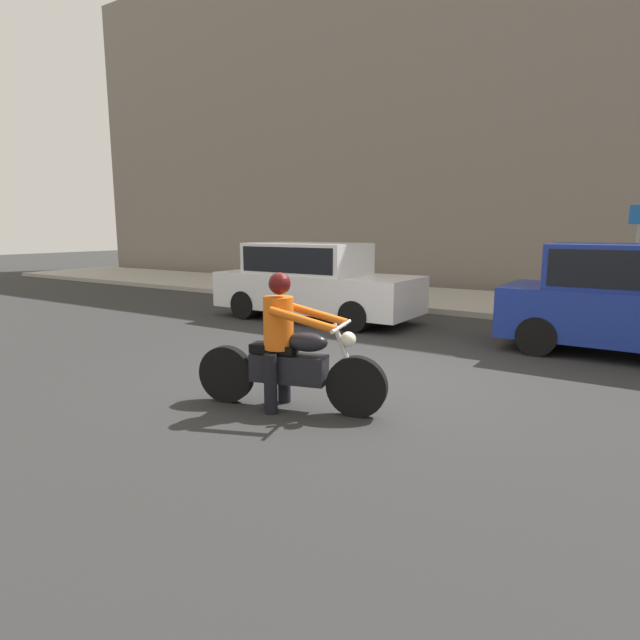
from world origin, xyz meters
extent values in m
plane|color=#2C2C2C|center=(0.00, 0.00, 0.00)|extent=(80.00, 80.00, 0.00)
cube|color=#A8A399|center=(0.00, 8.00, 0.07)|extent=(40.00, 4.40, 0.14)
cube|color=slate|center=(0.00, 11.40, 6.20)|extent=(40.00, 1.40, 12.40)
cylinder|color=black|center=(0.69, -1.29, 0.34)|extent=(0.69, 0.29, 0.68)
cylinder|color=black|center=(-0.84, -1.70, 0.34)|extent=(0.69, 0.29, 0.68)
cylinder|color=silver|center=(0.58, -1.32, 0.67)|extent=(0.34, 0.14, 0.73)
cube|color=black|center=(-0.07, -1.50, 0.48)|extent=(0.92, 0.50, 0.32)
ellipsoid|color=black|center=(0.14, -1.44, 0.80)|extent=(0.53, 0.36, 0.22)
cube|color=black|center=(-0.25, -1.54, 0.70)|extent=(0.56, 0.37, 0.10)
cylinder|color=silver|center=(0.52, -1.34, 1.00)|extent=(0.22, 0.69, 0.04)
sphere|color=silver|center=(0.60, -1.32, 0.86)|extent=(0.17, 0.17, 0.17)
cylinder|color=silver|center=(-0.41, -1.42, 0.36)|extent=(0.69, 0.25, 0.07)
cylinder|color=black|center=(-0.16, -1.73, 0.34)|extent=(0.18, 0.18, 0.68)
cylinder|color=black|center=(-0.26, -1.34, 0.34)|extent=(0.18, 0.18, 0.68)
cylinder|color=orange|center=(-0.19, -1.53, 1.00)|extent=(0.42, 0.42, 0.59)
cylinder|color=orange|center=(0.22, -1.65, 1.09)|extent=(0.75, 0.28, 0.26)
cylinder|color=orange|center=(0.11, -1.22, 1.09)|extent=(0.75, 0.28, 0.26)
sphere|color=tan|center=(-0.17, -1.52, 1.41)|extent=(0.20, 0.20, 0.20)
sphere|color=#510F0F|center=(-0.17, -1.52, 1.44)|extent=(0.25, 0.25, 0.25)
cube|color=silver|center=(-3.11, 3.62, 0.64)|extent=(4.66, 1.76, 0.80)
cube|color=silver|center=(-3.34, 3.62, 1.38)|extent=(2.56, 1.62, 0.68)
cube|color=black|center=(-3.34, 3.62, 1.38)|extent=(2.36, 1.65, 0.54)
cylinder|color=black|center=(-1.67, 3.62, 0.32)|extent=(0.64, 1.82, 0.64)
cylinder|color=black|center=(-4.56, 3.62, 0.32)|extent=(0.64, 1.82, 0.64)
cube|color=navy|center=(2.89, 3.53, 0.66)|extent=(3.63, 1.70, 0.84)
cube|color=navy|center=(2.89, 3.53, 1.44)|extent=(2.25, 1.56, 0.72)
cube|color=black|center=(2.89, 3.53, 1.44)|extent=(2.07, 1.59, 0.58)
cylinder|color=black|center=(1.77, 3.53, 0.32)|extent=(0.64, 1.76, 0.64)
cylinder|color=gray|center=(2.82, 8.34, 1.38)|extent=(0.08, 0.08, 2.47)
cube|color=#1959B2|center=(2.82, 8.31, 2.36)|extent=(0.44, 0.03, 0.44)
camera|label=1|loc=(3.37, -6.11, 2.05)|focal=29.35mm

